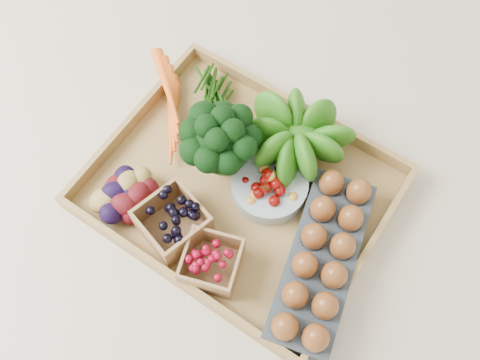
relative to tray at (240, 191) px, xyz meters
The scene contains 10 objects.
ground 0.01m from the tray, ahead, with size 4.00×4.00×0.00m, color beige.
tray is the anchor object (origin of this frame).
carrots 0.23m from the tray, 161.57° to the left, with size 0.19×0.14×0.05m, color #F15C15, non-canonical shape.
lettuce 0.16m from the tray, 71.86° to the left, with size 0.14×0.14×0.14m, color #27580D.
broccoli 0.09m from the tray, 157.61° to the left, with size 0.16×0.16×0.12m, color black, non-canonical shape.
cherry_bowl 0.06m from the tray, 31.62° to the left, with size 0.15×0.15×0.04m, color #8C9EA5.
egg_carton 0.21m from the tray, 11.76° to the right, with size 0.12×0.34×0.04m, color #353E44.
potatoes 0.22m from the tray, 139.47° to the right, with size 0.14×0.14×0.08m, color #3F0A0E, non-canonical shape.
punnet_blackberry 0.16m from the tray, 112.50° to the right, with size 0.11×0.11×0.08m, color black.
punnet_raspberry 0.17m from the tray, 74.04° to the right, with size 0.10×0.10×0.07m, color maroon.
Camera 1 is at (0.24, -0.36, 0.99)m, focal length 40.00 mm.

